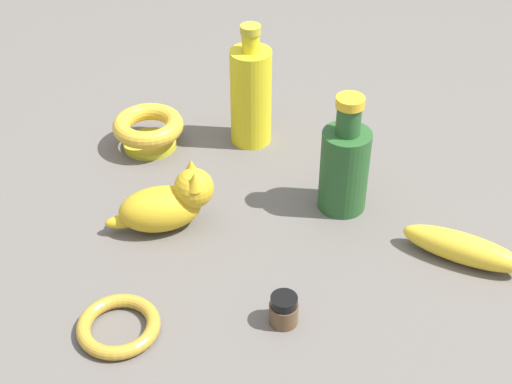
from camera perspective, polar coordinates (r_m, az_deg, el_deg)
ground at (r=1.09m, az=-0.00°, el=-2.04°), size 2.00×2.00×0.00m
bangle at (r=0.94m, az=-10.63°, el=-10.20°), size 0.10×0.10×0.02m
bottle_tall at (r=1.21m, az=-0.40°, el=7.59°), size 0.07×0.07×0.21m
bottle_short at (r=1.07m, az=6.90°, el=2.10°), size 0.07×0.07×0.19m
banana at (r=1.04m, az=15.75°, el=-4.22°), size 0.14×0.16×0.04m
nail_polish_jar at (r=0.92m, az=2.17°, el=-9.13°), size 0.04×0.04×0.04m
bowl at (r=1.23m, az=-8.36°, el=4.90°), size 0.12×0.12×0.06m
cat_figurine at (r=1.06m, az=-6.80°, el=-0.84°), size 0.16×0.09×0.10m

